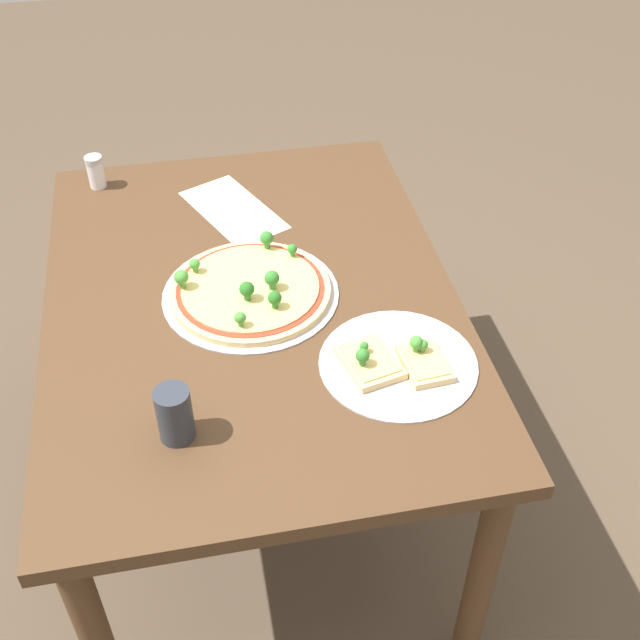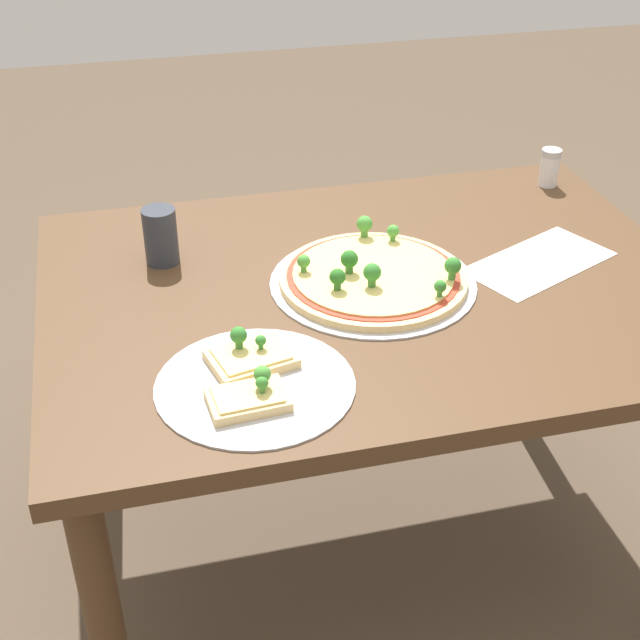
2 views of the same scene
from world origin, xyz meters
TOP-DOWN VIEW (x-y plane):
  - ground_plane at (0.00, 0.00)m, footprint 8.00×8.00m
  - dining_table at (0.00, 0.00)m, footprint 1.22×0.89m
  - pizza_tray_whole at (0.00, 0.00)m, footprint 0.39×0.39m
  - pizza_tray_slice at (-0.28, -0.25)m, footprint 0.32×0.32m
  - drinking_cup at (-0.37, 0.18)m, footprint 0.06×0.06m
  - condiment_shaker at (0.52, 0.33)m, footprint 0.04×0.04m
  - paper_menu at (0.34, -0.00)m, footprint 0.33×0.26m

SIDE VIEW (x-z plane):
  - ground_plane at x=0.00m, z-range 0.00..0.00m
  - dining_table at x=0.00m, z-range 0.27..0.97m
  - paper_menu at x=0.34m, z-range 0.71..0.71m
  - pizza_tray_slice at x=-0.28m, z-range 0.68..0.75m
  - pizza_tray_whole at x=0.00m, z-range 0.68..0.75m
  - condiment_shaker at x=0.52m, z-range 0.71..0.79m
  - drinking_cup at x=-0.37m, z-range 0.71..0.82m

